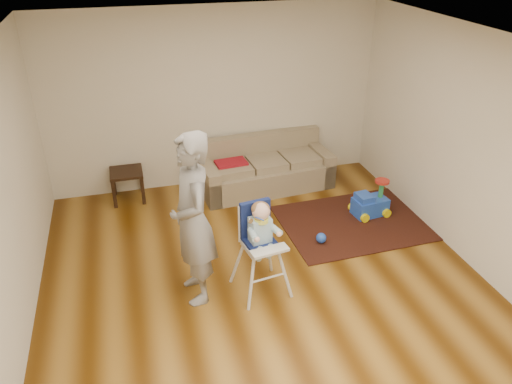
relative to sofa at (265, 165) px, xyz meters
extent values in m
plane|color=#4C2A08|center=(-0.67, -2.30, -0.39)|extent=(5.50, 5.50, 0.00)
cube|color=silver|center=(-0.67, 0.45, 0.96)|extent=(5.00, 0.04, 2.70)
cube|color=silver|center=(-3.17, -2.30, 0.96)|extent=(0.04, 5.50, 2.70)
cube|color=silver|center=(1.83, -2.30, 0.96)|extent=(0.04, 5.50, 2.70)
cube|color=white|center=(-0.67, -2.30, 2.31)|extent=(5.00, 5.50, 0.04)
cube|color=maroon|center=(-0.55, -0.05, 0.12)|extent=(0.48, 0.33, 0.04)
cube|color=black|center=(0.90, -1.34, -0.38)|extent=(2.03, 1.55, 0.02)
sphere|color=blue|center=(0.26, -1.69, -0.31)|extent=(0.13, 0.13, 0.13)
cylinder|color=blue|center=(-0.81, -2.47, 0.61)|extent=(0.03, 0.12, 0.01)
imported|color=gray|center=(-1.44, -2.25, 0.57)|extent=(0.52, 0.74, 1.92)
camera|label=1|loc=(-1.97, -6.65, 3.27)|focal=35.00mm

